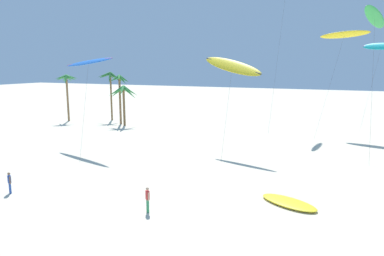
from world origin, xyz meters
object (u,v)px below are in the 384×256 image
(palm_tree_0, at_px, (67,82))
(flying_kite_7, at_px, (232,66))
(palm_tree_2, at_px, (119,84))
(grounded_kite_0, at_px, (289,202))
(person_near_left, at_px, (148,199))
(flying_kite_4, at_px, (375,17))
(flying_kite_5, at_px, (344,35))
(palm_tree_3, at_px, (123,93))
(person_near_right, at_px, (10,182))
(flying_kite_3, at_px, (88,62))
(palm_tree_1, at_px, (110,79))
(flying_kite_0, at_px, (382,46))

(palm_tree_0, bearing_deg, flying_kite_7, -16.45)
(palm_tree_2, height_order, grounded_kite_0, palm_tree_2)
(flying_kite_7, height_order, person_near_left, flying_kite_7)
(palm_tree_0, bearing_deg, grounded_kite_0, -29.53)
(flying_kite_4, xyz_separation_m, flying_kite_5, (-3.11, 11.31, -0.82))
(palm_tree_3, bearing_deg, person_near_right, -71.56)
(palm_tree_0, relative_size, person_near_left, 4.68)
(flying_kite_3, distance_m, person_near_left, 23.89)
(palm_tree_3, distance_m, person_near_left, 36.23)
(flying_kite_4, height_order, grounded_kite_0, flying_kite_4)
(palm_tree_1, relative_size, flying_kite_7, 0.77)
(palm_tree_3, bearing_deg, person_near_left, -53.19)
(flying_kite_3, bearing_deg, flying_kite_0, 43.84)
(flying_kite_3, bearing_deg, palm_tree_2, 112.94)
(person_near_right, bearing_deg, flying_kite_7, 60.95)
(person_near_right, bearing_deg, flying_kite_0, 59.58)
(flying_kite_4, distance_m, flying_kite_7, 15.92)
(flying_kite_0, distance_m, flying_kite_5, 11.59)
(palm_tree_3, relative_size, grounded_kite_0, 1.40)
(flying_kite_3, bearing_deg, palm_tree_0, 139.72)
(grounded_kite_0, bearing_deg, palm_tree_3, 141.84)
(palm_tree_0, relative_size, flying_kite_7, 0.73)
(palm_tree_1, bearing_deg, flying_kite_4, -11.56)
(person_near_right, bearing_deg, palm_tree_1, 114.42)
(flying_kite_0, height_order, person_near_left, flying_kite_0)
(palm_tree_3, relative_size, flying_kite_3, 0.60)
(palm_tree_1, distance_m, grounded_kite_0, 45.48)
(palm_tree_2, distance_m, flying_kite_3, 16.74)
(palm_tree_0, height_order, palm_tree_3, palm_tree_0)
(flying_kite_5, distance_m, flying_kite_7, 20.39)
(flying_kite_5, relative_size, person_near_left, 8.40)
(flying_kite_0, bearing_deg, flying_kite_4, -96.06)
(flying_kite_7, bearing_deg, person_near_right, -119.05)
(palm_tree_1, distance_m, person_near_left, 42.96)
(grounded_kite_0, bearing_deg, flying_kite_4, 74.45)
(palm_tree_2, height_order, person_near_right, palm_tree_2)
(palm_tree_0, relative_size, person_near_right, 4.92)
(flying_kite_3, distance_m, person_near_right, 18.92)
(person_near_right, bearing_deg, palm_tree_3, 108.44)
(palm_tree_2, relative_size, flying_kite_3, 0.76)
(flying_kite_4, bearing_deg, palm_tree_3, 173.03)
(palm_tree_3, bearing_deg, grounded_kite_0, -38.16)
(palm_tree_1, xyz_separation_m, flying_kite_3, (10.46, -18.19, 2.82))
(palm_tree_1, xyz_separation_m, flying_kite_7, (26.70, -13.66, 2.38))
(palm_tree_1, height_order, grounded_kite_0, palm_tree_1)
(palm_tree_2, bearing_deg, flying_kite_5, 10.18)
(palm_tree_1, bearing_deg, palm_tree_3, -36.49)
(palm_tree_2, xyz_separation_m, flying_kite_7, (22.63, -10.59, 2.91))
(flying_kite_0, bearing_deg, person_near_left, -109.30)
(palm_tree_2, relative_size, grounded_kite_0, 1.75)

